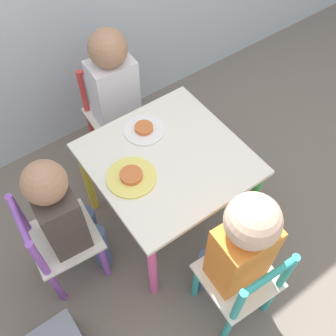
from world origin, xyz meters
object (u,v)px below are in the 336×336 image
kids_table (168,168)px  chair_purple (59,242)px  child_left (64,214)px  plate_back (144,130)px  chair_red (114,116)px  child_back (116,92)px  plate_left (131,177)px  child_front (239,247)px  chair_teal (241,283)px

kids_table → chair_purple: (-0.51, 0.04, -0.14)m
child_left → plate_back: 0.47m
chair_red → child_back: child_back is taller
child_back → plate_left: (-0.20, -0.45, 0.01)m
chair_red → plate_left: chair_red is taller
child_left → child_back: bearing=-44.4°
kids_table → chair_red: (0.03, 0.51, -0.14)m
chair_purple → child_left: (0.06, -0.00, 0.17)m
chair_purple → child_back: bearing=-48.2°
kids_table → chair_red: bearing=86.4°
chair_red → plate_back: size_ratio=3.14×
child_front → kids_table: bearing=-90.0°
child_front → plate_back: 0.62m
plate_back → child_left: bearing=-163.0°
child_left → kids_table: bearing=-90.0°
chair_teal → child_left: bearing=-49.3°
kids_table → chair_teal: (-0.03, -0.51, -0.14)m
chair_purple → plate_back: 0.57m
kids_table → plate_back: (0.00, 0.17, 0.08)m
kids_table → plate_back: bearing=90.0°
chair_teal → child_front: bearing=-90.0°
child_left → plate_left: (0.27, -0.03, 0.05)m
kids_table → plate_left: plate_left is taller
child_left → plate_left: size_ratio=3.81×
plate_back → kids_table: bearing=-90.0°
child_back → chair_teal: bearing=-89.8°
chair_red → child_left: size_ratio=0.73×
child_back → kids_table: bearing=-90.0°
child_back → plate_back: (-0.03, -0.28, 0.01)m
child_back → child_left: bearing=-135.2°
chair_purple → chair_teal: (0.48, -0.55, 0.00)m
child_back → child_front: child_back is taller
chair_teal → plate_back: size_ratio=3.14×
child_back → child_left: child_back is taller
chair_red → plate_back: 0.40m
chair_red → child_back: bearing=-90.0°
child_front → plate_back: size_ratio=4.53×
child_front → child_back: bearing=-90.2°
chair_purple → plate_left: chair_purple is taller
chair_teal → plate_left: bearing=-71.2°
child_left → plate_left: 0.28m
kids_table → chair_red: size_ratio=1.11×
chair_teal → child_front: size_ratio=0.69×
plate_back → plate_left: bearing=-135.0°
chair_teal → child_left: size_ratio=0.73×
chair_purple → chair_teal: same height
chair_teal → chair_purple: bearing=-45.6°
child_front → plate_left: (-0.15, 0.45, 0.01)m
child_left → plate_back: bearing=-68.6°
chair_red → chair_teal: 1.02m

